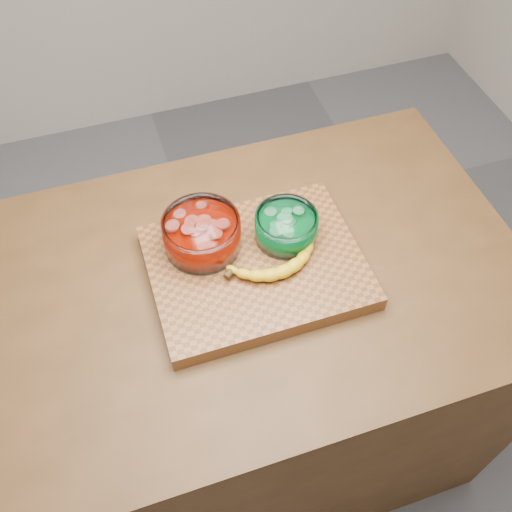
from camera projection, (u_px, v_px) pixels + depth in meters
name	position (u px, v px, depth m)	size (l,w,h in m)	color
ground	(256.00, 424.00, 1.96)	(3.50, 3.50, 0.00)	#5D5D62
counter	(256.00, 365.00, 1.61)	(1.20, 0.80, 0.90)	#4E3017
cutting_board	(256.00, 267.00, 1.23)	(0.45, 0.35, 0.04)	brown
bowl_red	(202.00, 234.00, 1.21)	(0.17, 0.17, 0.08)	white
bowl_green	(286.00, 227.00, 1.23)	(0.14, 0.14, 0.06)	white
banana	(275.00, 261.00, 1.20)	(0.24, 0.12, 0.03)	gold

